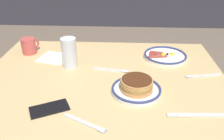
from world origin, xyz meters
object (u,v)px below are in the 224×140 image
paper_napkin (54,58)px  fork_far (85,123)px  plate_center_pancakes (136,87)px  butter_knife (199,115)px  fork_near (203,76)px  plate_near_main (165,56)px  coffee_mug (29,46)px  drinking_glass (69,54)px  cell_phone (49,109)px  tea_spoon (116,70)px

paper_napkin → fork_far: fork_far is taller
plate_center_pancakes → butter_knife: size_ratio=0.90×
fork_near → butter_knife: size_ratio=0.76×
plate_near_main → butter_knife: (-0.05, 0.49, -0.01)m
coffee_mug → fork_near: coffee_mug is taller
coffee_mug → plate_center_pancakes: bearing=147.7°
drinking_glass → cell_phone: drinking_glass is taller
plate_center_pancakes → fork_far: (0.19, 0.21, -0.02)m
paper_napkin → fork_far: size_ratio=0.91×
coffee_mug → fork_far: (-0.40, 0.58, -0.04)m
paper_napkin → butter_knife: size_ratio=0.64×
coffee_mug → fork_far: bearing=124.8°
plate_near_main → cell_phone: (0.50, 0.48, -0.01)m
plate_center_pancakes → paper_napkin: size_ratio=1.41×
cell_phone → fork_near: size_ratio=0.80×
plate_near_main → butter_knife: 0.49m
paper_napkin → plate_near_main: bearing=-176.6°
fork_far → butter_knife: bearing=-171.2°
fork_near → paper_napkin: bearing=-12.0°
drinking_glass → tea_spoon: drinking_glass is taller
plate_near_main → fork_far: plate_near_main is taller
butter_knife → tea_spoon: size_ratio=1.29×
plate_near_main → paper_napkin: 0.61m
paper_napkin → drinking_glass: bearing=141.2°
drinking_glass → fork_near: 0.65m
coffee_mug → drinking_glass: bearing=150.4°
plate_near_main → paper_napkin: size_ratio=1.54×
drinking_glass → tea_spoon: size_ratio=0.82×
drinking_glass → paper_napkin: size_ratio=1.00×
fork_near → butter_knife: 0.31m
plate_center_pancakes → coffee_mug: size_ratio=2.11×
plate_center_pancakes → tea_spoon: 0.21m
cell_phone → tea_spoon: tea_spoon is taller
fork_far → fork_near: bearing=-144.8°
coffee_mug → cell_phone: bearing=116.9°
drinking_glass → fork_far: size_ratio=0.91×
plate_near_main → paper_napkin: bearing=3.4°
coffee_mug → paper_napkin: bearing=158.1°
drinking_glass → paper_napkin: 0.15m
plate_center_pancakes → tea_spoon: bearing=-63.3°
cell_phone → fork_near: cell_phone is taller
cell_phone → butter_knife: bearing=152.5°
cell_phone → paper_napkin: 0.46m
drinking_glass → paper_napkin: drinking_glass is taller
drinking_glass → coffee_mug: bearing=-29.6°
fork_near → plate_center_pancakes: bearing=25.3°
coffee_mug → fork_far: coffee_mug is taller
fork_far → butter_knife: (-0.41, -0.06, -0.00)m
plate_near_main → tea_spoon: (0.26, 0.16, -0.01)m
plate_center_pancakes → fork_near: bearing=-154.7°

